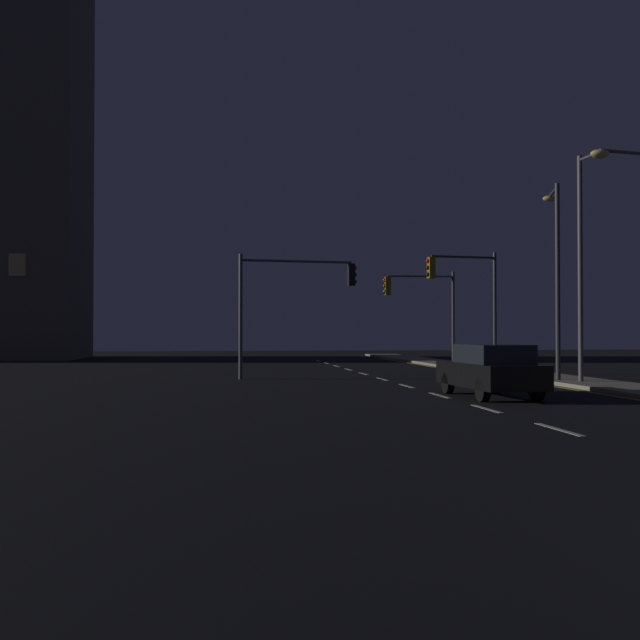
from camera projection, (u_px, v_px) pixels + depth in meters
name	position (u px, v px, depth m)	size (l,w,h in m)	color
ground_plane	(435.00, 394.00, 23.08)	(112.00, 112.00, 0.00)	black
sidewalk_right	(636.00, 390.00, 23.98)	(2.58, 77.00, 0.14)	gray
lane_markings_center	(407.00, 386.00, 26.55)	(0.14, 50.00, 0.01)	silver
lane_edge_line	(527.00, 382.00, 28.73)	(0.14, 53.00, 0.01)	gold
car	(491.00, 370.00, 22.00)	(2.00, 4.47, 1.57)	black
traffic_light_overhead_east	(422.00, 299.00, 39.12)	(3.84, 0.41, 5.00)	#38383D
traffic_light_far_right	(294.00, 290.00, 31.10)	(5.04, 0.72, 5.17)	#4C4C51
traffic_light_far_center	(466.00, 288.00, 33.65)	(3.44, 0.63, 5.46)	#2D3033
street_lamp_corner	(583.00, 248.00, 27.02)	(0.56, 1.47, 8.27)	#4C4C51
street_lamp_median	(637.00, 246.00, 21.81)	(1.92, 0.53, 7.21)	#38383D
street_lamp_far_end	(556.00, 262.00, 28.29)	(0.88, 2.03, 7.42)	#2D3033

